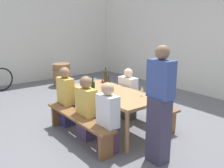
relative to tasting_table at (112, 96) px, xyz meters
name	(u,v)px	position (x,y,z in m)	size (l,w,h in m)	color
ground_plane	(112,129)	(0.00, 0.00, -0.67)	(24.00, 24.00, 0.00)	slate
back_wall	(219,38)	(0.00, 3.57, 0.93)	(14.00, 0.20, 3.20)	silver
side_wall	(21,35)	(-4.92, 0.00, 0.93)	(0.20, 7.53, 3.20)	silver
tasting_table	(112,96)	(0.00, 0.00, 0.00)	(1.93, 0.89, 0.75)	#9E7247
bench_near	(78,121)	(0.00, -0.75, -0.32)	(1.83, 0.30, 0.45)	brown
bench_far	(140,104)	(0.00, 0.75, -0.32)	(1.83, 0.30, 0.45)	brown
wine_bottle_0	(93,87)	(-0.13, -0.34, 0.19)	(0.08, 0.08, 0.32)	#143319
wine_bottle_1	(109,87)	(0.03, -0.10, 0.20)	(0.08, 0.08, 0.33)	#332814
wine_bottle_2	(106,77)	(-0.71, 0.38, 0.20)	(0.07, 0.07, 0.33)	#332814
wine_glass_0	(142,89)	(0.52, 0.27, 0.20)	(0.06, 0.06, 0.18)	silver
wine_glass_1	(110,88)	(0.12, -0.15, 0.20)	(0.08, 0.08, 0.17)	silver
wine_glass_2	(109,90)	(0.23, -0.24, 0.19)	(0.06, 0.06, 0.16)	silver
wine_glass_3	(103,81)	(-0.41, 0.07, 0.19)	(0.07, 0.07, 0.16)	silver
seated_guest_near_0	(66,98)	(-0.73, -0.60, -0.11)	(0.38, 0.24, 1.18)	navy
seated_guest_near_1	(86,110)	(0.04, -0.60, -0.14)	(0.42, 0.24, 1.14)	#4B395A
seated_guest_near_2	(108,120)	(0.67, -0.60, -0.13)	(0.37, 0.24, 1.15)	#52324E
seated_guest_far_0	(128,96)	(-0.23, 0.60, -0.16)	(0.41, 0.24, 1.10)	#3B3734
standing_host	(160,108)	(1.34, -0.17, 0.17)	(0.38, 0.24, 1.73)	#3C3650
wine_barrel	(62,74)	(-3.75, 0.83, -0.32)	(0.60, 0.60, 0.71)	olive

